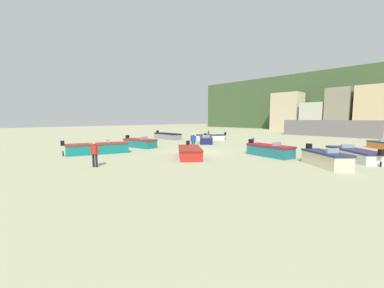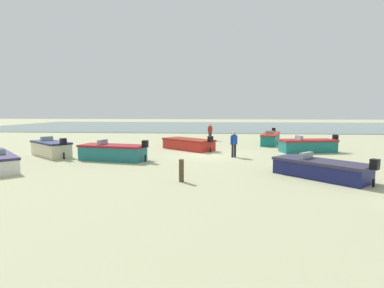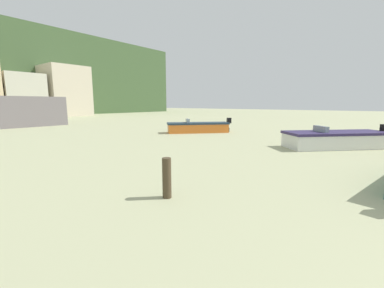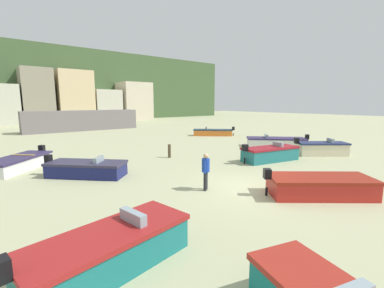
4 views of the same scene
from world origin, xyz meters
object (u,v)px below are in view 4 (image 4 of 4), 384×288
object	(u,v)px
boat_teal_8	(270,154)
beach_walker_foreground	(206,169)
mooring_post_near_water	(169,151)
boat_red_4	(320,186)
boat_orange_9	(213,132)
boat_navy_2	(87,169)
boat_white_6	(18,163)
boat_teal_0	(110,250)
boat_white_7	(276,142)
boat_cream_5	(322,149)

from	to	relation	value
boat_teal_8	beach_walker_foreground	bearing A→B (deg)	-64.92
boat_teal_8	mooring_post_near_water	world-z (taller)	boat_teal_8
boat_red_4	boat_orange_9	distance (m)	19.87
boat_navy_2	boat_white_6	size ratio (longest dim) A/B	0.95
boat_teal_0	boat_red_4	world-z (taller)	boat_teal_0
boat_white_7	boat_orange_9	xyz separation A→B (m)	(0.92, 9.01, -0.02)
boat_red_4	boat_orange_9	size ratio (longest dim) A/B	1.02
boat_teal_0	boat_cream_5	size ratio (longest dim) A/B	1.18
boat_cream_5	boat_white_6	size ratio (longest dim) A/B	0.87
boat_red_4	mooring_post_near_water	size ratio (longest dim) A/B	4.55
boat_orange_9	beach_walker_foreground	world-z (taller)	beach_walker_foreground
boat_white_7	mooring_post_near_water	distance (m)	9.94
boat_teal_8	boat_orange_9	bearing A→B (deg)	164.70
boat_red_4	boat_cream_5	bearing A→B (deg)	153.93
boat_orange_9	beach_walker_foreground	distance (m)	19.05
boat_white_6	mooring_post_near_water	distance (m)	8.93
boat_red_4	boat_navy_2	bearing A→B (deg)	-104.38
boat_teal_0	beach_walker_foreground	bearing A→B (deg)	106.92
boat_red_4	boat_cream_5	size ratio (longest dim) A/B	1.19
boat_navy_2	mooring_post_near_water	size ratio (longest dim) A/B	4.15
boat_teal_8	boat_orange_9	size ratio (longest dim) A/B	1.03
boat_teal_0	boat_teal_8	bearing A→B (deg)	99.38
boat_teal_0	boat_red_4	distance (m)	8.49
boat_teal_8	boat_orange_9	world-z (taller)	boat_teal_8
boat_cream_5	boat_white_6	xyz separation A→B (m)	(-17.68, 8.68, -0.10)
boat_white_6	beach_walker_foreground	bearing A→B (deg)	166.20
boat_white_6	mooring_post_near_water	xyz separation A→B (m)	(8.57, -2.53, 0.08)
boat_white_7	mooring_post_near_water	world-z (taller)	boat_white_7
boat_cream_5	beach_walker_foreground	size ratio (longest dim) A/B	2.18
boat_teal_0	boat_orange_9	size ratio (longest dim) A/B	1.00
mooring_post_near_water	beach_walker_foreground	bearing A→B (deg)	-110.61
boat_teal_0	boat_navy_2	size ratio (longest dim) A/B	1.08
boat_white_6	beach_walker_foreground	distance (m)	11.02
boat_white_6	boat_white_7	distance (m)	18.85
boat_red_4	beach_walker_foreground	distance (m)	4.70
beach_walker_foreground	boat_orange_9	bearing A→B (deg)	10.09
boat_white_7	boat_teal_8	xyz separation A→B (m)	(-5.13, -3.01, 0.07)
boat_teal_0	boat_teal_8	size ratio (longest dim) A/B	0.98
boat_navy_2	boat_red_4	distance (m)	11.04
boat_navy_2	boat_red_4	xyz separation A→B (m)	(6.59, -8.86, 0.02)
boat_red_4	boat_white_7	size ratio (longest dim) A/B	0.91
boat_red_4	boat_teal_8	size ratio (longest dim) A/B	0.99
boat_cream_5	boat_orange_9	bearing A→B (deg)	-148.48
boat_teal_0	boat_cream_5	world-z (taller)	boat_cream_5
boat_teal_0	boat_navy_2	bearing A→B (deg)	156.69
mooring_post_near_water	boat_white_6	bearing A→B (deg)	163.55
boat_orange_9	boat_navy_2	bearing A→B (deg)	158.58
boat_cream_5	boat_teal_8	size ratio (longest dim) A/B	0.83
boat_white_6	mooring_post_near_water	bearing A→B (deg)	-153.67
boat_white_7	boat_orange_9	size ratio (longest dim) A/B	1.12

